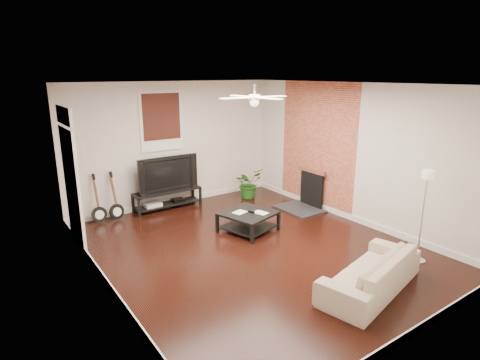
% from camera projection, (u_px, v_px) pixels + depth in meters
% --- Properties ---
extents(room, '(5.01, 6.01, 2.81)m').
position_uv_depth(room, '(254.00, 171.00, 6.53)').
color(room, black).
rests_on(room, ground).
extents(brick_accent, '(0.02, 2.20, 2.80)m').
position_uv_depth(brick_accent, '(317.00, 146.00, 8.69)').
color(brick_accent, '#B35439').
rests_on(brick_accent, floor).
extents(fireplace, '(0.80, 1.10, 0.92)m').
position_uv_depth(fireplace, '(305.00, 189.00, 8.78)').
color(fireplace, black).
rests_on(fireplace, floor).
extents(window_back, '(1.00, 0.06, 1.30)m').
position_uv_depth(window_back, '(162.00, 121.00, 8.57)').
color(window_back, '#34130E').
rests_on(window_back, wall_back).
extents(door_left, '(0.08, 1.00, 2.50)m').
position_uv_depth(door_left, '(72.00, 177.00, 6.72)').
color(door_left, white).
rests_on(door_left, wall_left).
extents(tv_stand, '(1.54, 0.41, 0.43)m').
position_uv_depth(tv_stand, '(168.00, 199.00, 8.86)').
color(tv_stand, black).
rests_on(tv_stand, floor).
extents(tv, '(1.38, 0.18, 0.79)m').
position_uv_depth(tv, '(166.00, 173.00, 8.71)').
color(tv, black).
rests_on(tv, tv_stand).
extents(coffee_table, '(1.11, 1.11, 0.38)m').
position_uv_depth(coffee_table, '(248.00, 222.00, 7.61)').
color(coffee_table, black).
rests_on(coffee_table, floor).
extents(sofa, '(2.00, 1.14, 0.55)m').
position_uv_depth(sofa, '(371.00, 271.00, 5.52)').
color(sofa, tan).
rests_on(sofa, floor).
extents(floor_lamp, '(0.30, 0.30, 1.54)m').
position_uv_depth(floor_lamp, '(423.00, 217.00, 6.22)').
color(floor_lamp, silver).
rests_on(floor_lamp, floor).
extents(potted_plant, '(0.75, 0.68, 0.73)m').
position_uv_depth(potted_plant, '(248.00, 183.00, 9.58)').
color(potted_plant, '#1F5819').
rests_on(potted_plant, floor).
extents(guitar_left, '(0.34, 0.25, 1.02)m').
position_uv_depth(guitar_left, '(98.00, 199.00, 7.91)').
color(guitar_left, black).
rests_on(guitar_left, floor).
extents(guitar_right, '(0.35, 0.28, 1.02)m').
position_uv_depth(guitar_right, '(115.00, 197.00, 8.08)').
color(guitar_right, black).
rests_on(guitar_right, floor).
extents(ceiling_fan, '(1.24, 1.24, 0.32)m').
position_uv_depth(ceiling_fan, '(254.00, 97.00, 6.21)').
color(ceiling_fan, white).
rests_on(ceiling_fan, ceiling).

